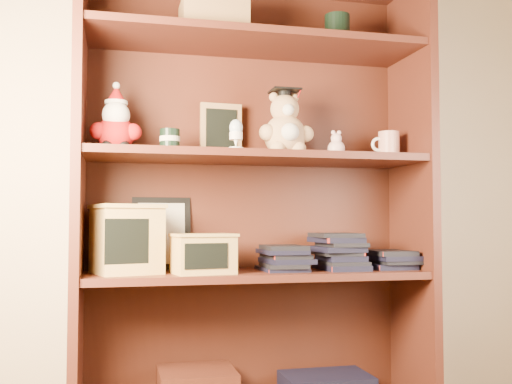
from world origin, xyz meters
TOP-DOWN VIEW (x-y plane):
  - bookcase at (-0.10, 1.36)m, footprint 1.20×0.35m
  - shelf_lower at (-0.10, 1.30)m, footprint 1.14×0.33m
  - shelf_upper at (-0.10, 1.30)m, footprint 1.14×0.33m
  - santa_plush at (-0.57, 1.30)m, footprint 0.16×0.12m
  - teachers_tin at (-0.40, 1.31)m, footprint 0.07×0.07m
  - chalkboard_plaque at (-0.20, 1.42)m, footprint 0.15×0.08m
  - egg_cup at (-0.19, 1.23)m, footprint 0.05×0.05m
  - grad_teddy_bear at (0.00, 1.30)m, footprint 0.19×0.17m
  - pink_figurine at (0.19, 1.30)m, footprint 0.06×0.06m
  - teacher_mug at (0.39, 1.30)m, footprint 0.11×0.08m
  - certificate_frame at (-0.41, 1.44)m, footprint 0.20×0.05m
  - treats_box at (-0.53, 1.30)m, footprint 0.26×0.26m
  - pencils_box at (-0.29, 1.24)m, footprint 0.22×0.17m
  - book_stack_left at (0.00, 1.30)m, footprint 0.14×0.20m
  - book_stack_mid at (0.20, 1.30)m, footprint 0.14×0.20m
  - book_stack_right at (0.39, 1.30)m, footprint 0.14×0.20m

SIDE VIEW (x-z plane):
  - shelf_lower at x=-0.10m, z-range 0.53..0.55m
  - book_stack_right at x=0.39m, z-range 0.55..0.61m
  - book_stack_left at x=0.00m, z-range 0.55..0.65m
  - book_stack_mid at x=0.20m, z-range 0.55..0.68m
  - pencils_box at x=-0.29m, z-range 0.55..0.68m
  - treats_box at x=-0.53m, z-range 0.55..0.77m
  - certificate_frame at x=-0.41m, z-range 0.55..0.81m
  - bookcase at x=-0.10m, z-range -0.02..1.58m
  - shelf_upper at x=-0.10m, z-range 0.93..0.95m
  - pink_figurine at x=0.19m, z-range 0.94..1.03m
  - teachers_tin at x=-0.40m, z-range 0.95..1.03m
  - teacher_mug at x=0.39m, z-range 0.95..1.04m
  - egg_cup at x=-0.19m, z-range 0.95..1.06m
  - santa_plush at x=-0.57m, z-range 0.92..1.15m
  - grad_teddy_bear at x=0.00m, z-range 0.92..1.16m
  - chalkboard_plaque at x=-0.20m, z-range 0.95..1.14m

